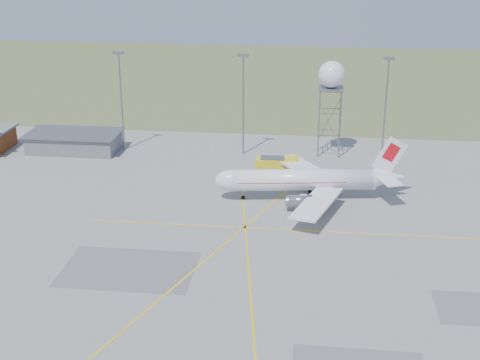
# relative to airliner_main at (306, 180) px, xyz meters

# --- Properties ---
(ground) EXTENTS (400.00, 400.00, 0.00)m
(ground) POSITION_rel_airliner_main_xyz_m (-3.22, -43.10, -3.38)
(ground) COLOR #969591
(ground) RESTS_ON ground
(grass_strip) EXTENTS (400.00, 120.00, 0.03)m
(grass_strip) POSITION_rel_airliner_main_xyz_m (-3.22, 96.90, -3.36)
(grass_strip) COLOR #576537
(grass_strip) RESTS_ON ground
(building_grey) EXTENTS (19.00, 10.00, 3.90)m
(building_grey) POSITION_rel_airliner_main_xyz_m (-48.22, 20.90, -1.41)
(building_grey) COLOR slate
(building_grey) RESTS_ON ground
(mast_a) EXTENTS (2.20, 0.50, 20.50)m
(mast_a) POSITION_rel_airliner_main_xyz_m (-38.22, 22.90, 8.69)
(mast_a) COLOR slate
(mast_a) RESTS_ON ground
(mast_b) EXTENTS (2.20, 0.50, 20.50)m
(mast_b) POSITION_rel_airliner_main_xyz_m (-13.22, 22.90, 8.69)
(mast_b) COLOR slate
(mast_b) RESTS_ON ground
(mast_c) EXTENTS (2.20, 0.50, 20.50)m
(mast_c) POSITION_rel_airliner_main_xyz_m (14.78, 22.90, 8.69)
(mast_c) COLOR slate
(mast_c) RESTS_ON ground
(airliner_main) EXTENTS (32.37, 31.20, 11.03)m
(airliner_main) POSITION_rel_airliner_main_xyz_m (0.00, 0.00, 0.00)
(airliner_main) COLOR white
(airliner_main) RESTS_ON ground
(radar_tower) EXTENTS (5.28, 5.28, 19.11)m
(radar_tower) POSITION_rel_airliner_main_xyz_m (4.12, 24.76, 7.34)
(radar_tower) COLOR slate
(radar_tower) RESTS_ON ground
(fire_truck) EXTENTS (8.01, 3.28, 3.19)m
(fire_truck) POSITION_rel_airliner_main_xyz_m (-5.39, 12.33, -1.85)
(fire_truck) COLOR yellow
(fire_truck) RESTS_ON ground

